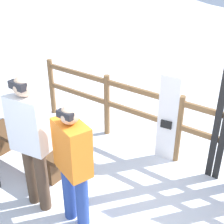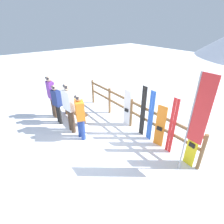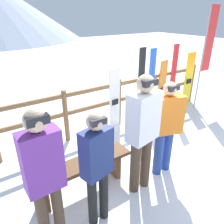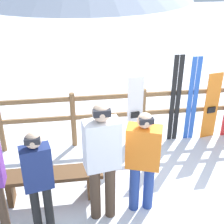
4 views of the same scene
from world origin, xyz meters
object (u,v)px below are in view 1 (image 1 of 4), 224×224
(person_white, at_px, (31,137))
(person_orange, at_px, (73,160))
(ski_pair_black, at_px, (221,125))
(bench, at_px, (27,145))
(snowboard_white, at_px, (167,120))

(person_white, height_order, person_orange, person_white)
(ski_pair_black, bearing_deg, person_orange, -120.53)
(bench, bearing_deg, person_orange, -16.22)
(bench, bearing_deg, snowboard_white, 41.22)
(snowboard_white, bearing_deg, person_white, -114.25)
(bench, xyz_separation_m, person_white, (0.75, -0.47, 0.68))
(bench, xyz_separation_m, snowboard_white, (1.58, 1.39, 0.33))
(snowboard_white, xyz_separation_m, ski_pair_black, (0.78, 0.00, 0.19))
(person_orange, distance_m, snowboard_white, 1.80)
(person_orange, relative_size, snowboard_white, 1.14)
(bench, height_order, ski_pair_black, ski_pair_black)
(snowboard_white, relative_size, ski_pair_black, 0.79)
(ski_pair_black, bearing_deg, snowboard_white, -179.74)
(person_white, height_order, ski_pair_black, person_white)
(bench, xyz_separation_m, person_orange, (1.32, -0.38, 0.54))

